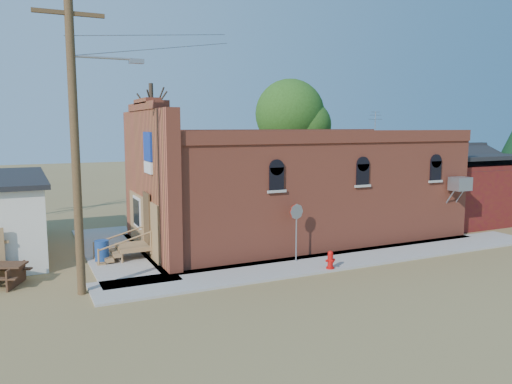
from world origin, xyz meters
name	(u,v)px	position (x,y,z in m)	size (l,w,h in m)	color
ground	(326,271)	(0.00, 0.00, 0.00)	(120.00, 120.00, 0.00)	olive
sidewalk_south	(346,259)	(1.50, 0.90, 0.04)	(19.00, 2.20, 0.08)	#9E9991
sidewalk_west	(117,251)	(-6.30, 6.00, 0.04)	(2.60, 10.00, 0.08)	#9E9991
brick_bar	(291,187)	(1.64, 5.49, 2.34)	(16.40, 7.97, 6.30)	#B95138
red_shed	(448,179)	(11.50, 5.50, 2.27)	(5.40, 6.40, 4.30)	#5E1018
utility_pole	(77,139)	(-8.14, 1.20, 4.77)	(3.12, 0.26, 9.00)	#432C1A
tree_bare_near	(152,112)	(-3.00, 13.00, 5.96)	(2.80, 2.80, 7.65)	#402F24
tree_leafy	(290,114)	(6.00, 13.50, 5.93)	(4.40, 4.40, 8.15)	#402F24
fire_hydrant	(330,260)	(0.17, 0.00, 0.41)	(0.37, 0.34, 0.66)	red
stop_sign	(296,217)	(-0.42, 1.44, 1.77)	(0.59, 0.16, 2.20)	#939398
trash_barrel	(102,251)	(-7.10, 4.53, 0.48)	(0.52, 0.52, 0.81)	navy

